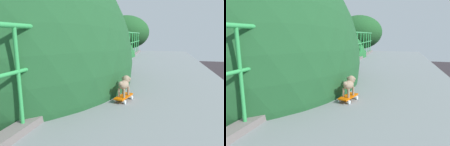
% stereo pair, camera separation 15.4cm
% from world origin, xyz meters
% --- Properties ---
extents(city_bus, '(2.55, 11.79, 3.28)m').
position_xyz_m(city_bus, '(-8.89, 18.09, 1.86)').
color(city_bus, red).
rests_on(city_bus, ground).
extents(roadside_tree_mid, '(5.92, 5.92, 9.52)m').
position_xyz_m(roadside_tree_mid, '(-2.31, 4.29, 6.70)').
color(roadside_tree_mid, '#59301F').
rests_on(roadside_tree_mid, ground).
extents(roadside_tree_far, '(4.47, 4.47, 7.88)m').
position_xyz_m(roadside_tree_far, '(-2.28, 10.17, 5.90)').
color(roadside_tree_far, '#4B422D').
rests_on(roadside_tree_far, ground).
extents(roadside_tree_farthest, '(4.23, 4.23, 9.11)m').
position_xyz_m(roadside_tree_farthest, '(-2.11, 18.85, 7.48)').
color(roadside_tree_farthest, '#4D3B28').
rests_on(roadside_tree_farthest, ground).
extents(toy_skateboard, '(0.29, 0.45, 0.09)m').
position_xyz_m(toy_skateboard, '(0.68, 3.41, 6.32)').
color(toy_skateboard, '#E95E04').
rests_on(toy_skateboard, overpass_deck).
extents(small_dog, '(0.21, 0.34, 0.33)m').
position_xyz_m(small_dog, '(0.69, 3.43, 6.55)').
color(small_dog, '#9C8268').
rests_on(small_dog, toy_skateboard).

